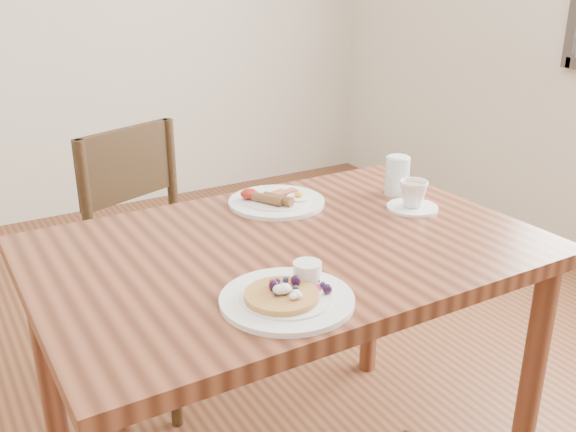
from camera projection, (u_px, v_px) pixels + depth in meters
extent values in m
cube|color=brown|center=(288.00, 250.00, 1.56)|extent=(1.20, 0.80, 0.04)
cylinder|color=brown|center=(531.00, 383.00, 1.68)|extent=(0.06, 0.06, 0.71)
cylinder|color=brown|center=(372.00, 281.00, 2.22)|extent=(0.06, 0.06, 0.71)
cylinder|color=brown|center=(49.00, 376.00, 1.71)|extent=(0.06, 0.06, 0.71)
cube|color=#382514|center=(172.00, 263.00, 2.13)|extent=(0.54, 0.54, 0.04)
cylinder|color=#382514|center=(173.00, 367.00, 1.98)|extent=(0.04, 0.04, 0.43)
cylinder|color=#382514|center=(250.00, 320.00, 2.25)|extent=(0.04, 0.04, 0.43)
cylinder|color=#382514|center=(102.00, 329.00, 2.19)|extent=(0.04, 0.04, 0.43)
cylinder|color=#382514|center=(179.00, 290.00, 2.45)|extent=(0.04, 0.04, 0.43)
cylinder|color=#382514|center=(172.00, 178.00, 2.29)|extent=(0.04, 0.04, 0.43)
cylinder|color=#382514|center=(86.00, 206.00, 2.03)|extent=(0.04, 0.04, 0.43)
cube|color=#382514|center=(127.00, 164.00, 2.13)|extent=(0.37, 0.16, 0.24)
cylinder|color=white|center=(287.00, 300.00, 1.27)|extent=(0.27, 0.27, 0.01)
cylinder|color=white|center=(287.00, 297.00, 1.27)|extent=(0.19, 0.19, 0.01)
cylinder|color=#B22D59|center=(305.00, 287.00, 1.30)|extent=(0.07, 0.07, 0.00)
cylinder|color=#C68C47|center=(282.00, 295.00, 1.26)|extent=(0.15, 0.15, 0.01)
ellipsoid|color=white|center=(281.00, 289.00, 1.24)|extent=(0.03, 0.03, 0.02)
ellipsoid|color=white|center=(294.00, 295.00, 1.23)|extent=(0.02, 0.02, 0.01)
cylinder|color=white|center=(307.00, 271.00, 1.32)|extent=(0.06, 0.06, 0.04)
cylinder|color=#591E07|center=(307.00, 264.00, 1.32)|extent=(0.05, 0.05, 0.00)
sphere|color=black|center=(291.00, 282.00, 1.28)|extent=(0.02, 0.02, 0.02)
sphere|color=#1E234C|center=(286.00, 280.00, 1.30)|extent=(0.01, 0.01, 0.01)
sphere|color=#1E234C|center=(273.00, 279.00, 1.30)|extent=(0.01, 0.01, 0.01)
sphere|color=#B21938|center=(272.00, 284.00, 1.27)|extent=(0.02, 0.02, 0.02)
sphere|color=black|center=(270.00, 288.00, 1.26)|extent=(0.02, 0.02, 0.02)
sphere|color=#1E234C|center=(277.00, 294.00, 1.24)|extent=(0.01, 0.01, 0.01)
sphere|color=black|center=(287.00, 288.00, 1.25)|extent=(0.02, 0.02, 0.02)
sphere|color=#1E234C|center=(296.00, 288.00, 1.26)|extent=(0.01, 0.01, 0.01)
sphere|color=#1E234C|center=(328.00, 294.00, 1.26)|extent=(0.01, 0.01, 0.01)
sphere|color=#B21938|center=(323.00, 284.00, 1.30)|extent=(0.01, 0.01, 0.01)
sphere|color=black|center=(310.00, 276.00, 1.33)|extent=(0.02, 0.02, 0.02)
sphere|color=#1E234C|center=(292.00, 274.00, 1.34)|extent=(0.01, 0.01, 0.01)
cylinder|color=white|center=(276.00, 202.00, 1.80)|extent=(0.27, 0.27, 0.01)
cylinder|color=white|center=(276.00, 200.00, 1.80)|extent=(0.19, 0.19, 0.01)
cylinder|color=brown|center=(267.00, 199.00, 1.76)|extent=(0.06, 0.10, 0.03)
cylinder|color=brown|center=(278.00, 199.00, 1.76)|extent=(0.06, 0.10, 0.03)
cube|color=maroon|center=(274.00, 194.00, 1.82)|extent=(0.08, 0.04, 0.01)
cube|color=maroon|center=(285.00, 192.00, 1.82)|extent=(0.08, 0.03, 0.01)
cylinder|color=white|center=(299.00, 197.00, 1.80)|extent=(0.07, 0.07, 0.00)
ellipsoid|color=yellow|center=(299.00, 194.00, 1.79)|extent=(0.03, 0.03, 0.01)
ellipsoid|color=#A5190F|center=(249.00, 194.00, 1.79)|extent=(0.05, 0.05, 0.03)
cylinder|color=white|center=(412.00, 207.00, 1.76)|extent=(0.14, 0.14, 0.01)
imported|color=white|center=(413.00, 194.00, 1.75)|extent=(0.10, 0.10, 0.07)
cylinder|color=tan|center=(414.00, 185.00, 1.74)|extent=(0.07, 0.07, 0.00)
cylinder|color=silver|center=(397.00, 176.00, 1.86)|extent=(0.07, 0.07, 0.11)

